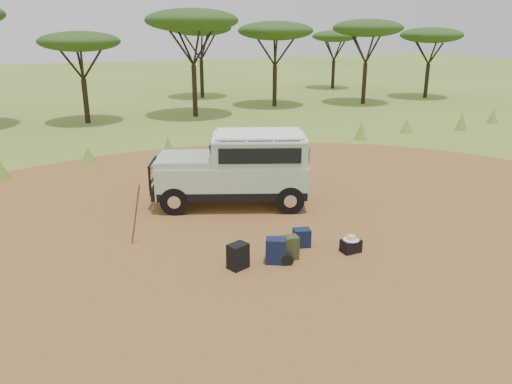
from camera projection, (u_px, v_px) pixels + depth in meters
name	position (u px, v px, depth m)	size (l,w,h in m)	color
ground	(262.00, 239.00, 12.24)	(140.00, 140.00, 0.00)	olive
dirt_clearing	(262.00, 239.00, 12.24)	(23.00, 23.00, 0.01)	brown
grass_fringe	(172.00, 149.00, 19.66)	(36.60, 1.60, 0.90)	olive
acacia_treeline	(126.00, 29.00, 28.14)	(46.70, 13.20, 6.26)	black
safari_vehicle	(238.00, 171.00, 14.34)	(4.68, 3.27, 2.14)	#A3BFA3
walking_staff	(136.00, 215.00, 11.73)	(0.04, 0.04, 1.55)	brown
backpack_black	(238.00, 256.00, 10.69)	(0.42, 0.31, 0.57)	black
backpack_navy	(276.00, 251.00, 10.94)	(0.44, 0.31, 0.57)	#111C35
backpack_olive	(289.00, 248.00, 11.14)	(0.39, 0.28, 0.54)	#343D1C
duffel_navy	(302.00, 238.00, 11.79)	(0.39, 0.29, 0.44)	#111C35
hard_case	(351.00, 246.00, 11.51)	(0.43, 0.31, 0.31)	black
stuff_sack	(287.00, 258.00, 10.95)	(0.27, 0.27, 0.27)	black
safari_hat	(351.00, 238.00, 11.45)	(0.37, 0.37, 0.11)	beige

